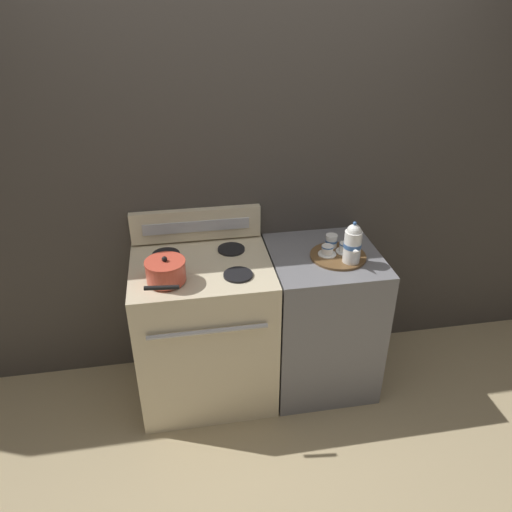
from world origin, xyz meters
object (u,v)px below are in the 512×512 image
object	(u,v)px
teacup_left	(327,250)
stove	(205,331)
saucepan	(166,271)
teapot	(353,243)
creamer_jug	(331,241)
teacup_right	(345,248)
serving_tray	(338,256)

from	to	relation	value
teacup_left	stove	bearing A→B (deg)	177.96
saucepan	teapot	distance (m)	0.98
creamer_jug	saucepan	bearing A→B (deg)	-167.54
stove	teacup_right	size ratio (longest dim) A/B	8.93
saucepan	teacup_right	bearing A→B (deg)	7.52
serving_tray	creamer_jug	size ratio (longest dim) A/B	4.30
stove	serving_tray	xyz separation A→B (m)	(0.75, -0.04, 0.45)
serving_tray	teapot	distance (m)	0.15
saucepan	teacup_right	world-z (taller)	saucepan
serving_tray	teacup_right	world-z (taller)	teacup_right
teacup_right	teacup_left	bearing A→B (deg)	-173.22
stove	saucepan	bearing A→B (deg)	-142.19
teacup_right	creamer_jug	world-z (taller)	creamer_jug
teapot	saucepan	bearing A→B (deg)	-178.65
stove	teacup_left	xyz separation A→B (m)	(0.69, -0.02, 0.48)
stove	creamer_jug	distance (m)	0.89
teacup_left	creamer_jug	size ratio (longest dim) A/B	1.40
teapot	teacup_right	xyz separation A→B (m)	(0.00, 0.11, -0.08)
serving_tray	teacup_left	distance (m)	0.07
teapot	creamer_jug	world-z (taller)	teapot
teacup_left	creamer_jug	distance (m)	0.10
teacup_left	teacup_right	distance (m)	0.11
teacup_right	teapot	bearing A→B (deg)	-90.84
serving_tray	stove	bearing A→B (deg)	177.03
teacup_right	creamer_jug	bearing A→B (deg)	127.16
stove	creamer_jug	bearing A→B (deg)	4.82
serving_tray	teapot	world-z (taller)	teapot
teapot	creamer_jug	size ratio (longest dim) A/B	3.29
teacup_right	saucepan	bearing A→B (deg)	-172.48
serving_tray	teacup_right	xyz separation A→B (m)	(0.05, 0.03, 0.03)
teacup_left	creamer_jug	world-z (taller)	creamer_jug
teapot	creamer_jug	distance (m)	0.20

